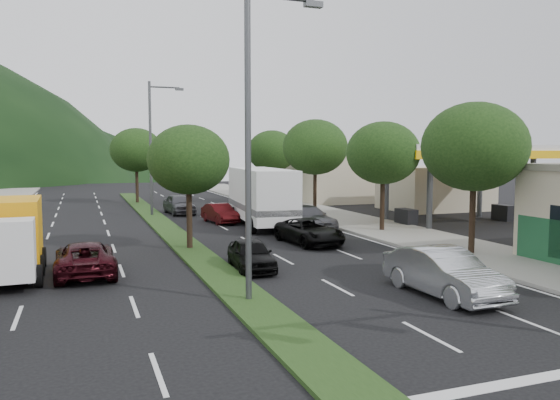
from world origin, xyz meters
name	(u,v)px	position (x,y,z in m)	size (l,w,h in m)	color
sidewalk_right	(351,221)	(12.50, 25.00, 0.07)	(5.00, 90.00, 0.15)	gray
median	(161,224)	(0.00, 28.00, 0.06)	(1.60, 56.00, 0.12)	#1D3613
gas_canopy	(458,154)	(19.00, 22.00, 4.65)	(12.20, 8.20, 5.25)	silver
bldg_right_far	(326,173)	(19.50, 44.00, 2.60)	(10.00, 16.00, 5.20)	beige
tree_r_b	(474,147)	(12.00, 12.00, 5.04)	(4.80, 4.80, 6.94)	black
tree_r_c	(383,153)	(12.00, 20.00, 4.75)	(4.40, 4.40, 6.48)	black
tree_r_d	(315,147)	(12.00, 30.00, 5.18)	(5.00, 5.00, 7.17)	black
tree_r_e	(272,151)	(12.00, 40.00, 4.89)	(4.60, 4.60, 6.71)	black
tree_med_near	(189,160)	(0.00, 18.00, 4.43)	(4.00, 4.00, 6.02)	black
tree_med_far	(136,150)	(0.00, 44.00, 5.01)	(4.80, 4.80, 6.94)	black
streetlight_near	(254,127)	(0.21, 8.00, 5.58)	(2.60, 0.25, 10.00)	#47494C
streetlight_mid	(153,142)	(0.21, 33.00, 5.58)	(2.60, 0.25, 10.00)	#47494C
sedan_silver	(444,272)	(6.32, 6.47, 0.80)	(1.70, 4.87, 1.60)	#B8BBC1
suv_maroon	(85,258)	(-4.88, 13.89, 0.66)	(2.20, 4.78, 1.33)	black
car_queue_a	(251,254)	(1.50, 12.61, 0.64)	(1.50, 3.73, 1.27)	black
car_queue_b	(308,218)	(8.25, 22.61, 0.74)	(2.06, 5.08, 1.47)	#515156
car_queue_c	(220,213)	(3.90, 27.61, 0.65)	(1.37, 3.94, 1.30)	#460B0E
car_queue_d	(309,231)	(6.22, 17.61, 0.66)	(2.19, 4.75, 1.32)	black
car_queue_e	(179,204)	(2.21, 34.03, 0.77)	(1.81, 4.50, 1.53)	#48484D
box_truck	(10,241)	(-7.56, 14.66, 1.40)	(2.47, 6.05, 2.96)	silver
motorhome	(261,195)	(6.13, 25.43, 1.98)	(3.87, 9.93, 3.72)	white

